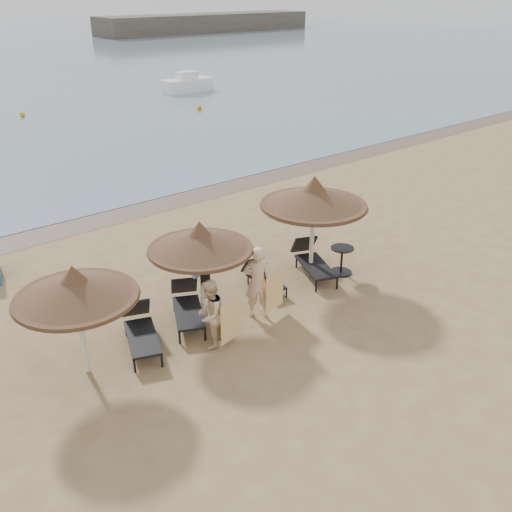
{
  "coord_description": "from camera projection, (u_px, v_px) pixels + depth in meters",
  "views": [
    {
      "loc": [
        -7.02,
        -8.88,
        7.65
      ],
      "look_at": [
        1.26,
        1.2,
        1.41
      ],
      "focal_mm": 40.0,
      "sensor_mm": 36.0,
      "label": 1
    }
  ],
  "objects": [
    {
      "name": "palapa_right",
      "position": [
        314.0,
        197.0,
        15.62
      ],
      "size": [
        3.0,
        3.0,
        2.98
      ],
      "rotation": [
        0.0,
        0.0,
        -0.06
      ],
      "color": "silver",
      "rests_on": "ground"
    },
    {
      "name": "wet_sand_strip",
      "position": [
        81.0,
        224.0,
        20.06
      ],
      "size": [
        200.0,
        1.6,
        0.01
      ],
      "primitive_type": "cube",
      "color": "brown",
      "rests_on": "ground"
    },
    {
      "name": "lounger_near_right",
      "position": [
        262.0,
        276.0,
        15.81
      ],
      "size": [
        0.73,
        1.65,
        0.71
      ],
      "rotation": [
        0.0,
        0.0,
        -0.13
      ],
      "color": "black",
      "rests_on": "ground"
    },
    {
      "name": "palapa_center",
      "position": [
        200.0,
        242.0,
        13.7
      ],
      "size": [
        2.6,
        2.6,
        2.58
      ],
      "rotation": [
        0.0,
        0.0,
        -0.3
      ],
      "color": "silver",
      "rests_on": "ground"
    },
    {
      "name": "bag_dark",
      "position": [
        205.0,
        278.0,
        13.99
      ],
      "size": [
        0.24,
        0.09,
        0.33
      ],
      "rotation": [
        0.0,
        0.0,
        -0.05
      ],
      "color": "black",
      "rests_on": "ground"
    },
    {
      "name": "buoy_mid",
      "position": [
        22.0,
        114.0,
        36.24
      ],
      "size": [
        0.33,
        0.33,
        0.33
      ],
      "primitive_type": "sphere",
      "color": "gold",
      "rests_on": "ground"
    },
    {
      "name": "side_table",
      "position": [
        342.0,
        261.0,
        16.55
      ],
      "size": [
        0.67,
        0.67,
        0.81
      ],
      "rotation": [
        0.0,
        0.0,
        0.21
      ],
      "color": "black",
      "rests_on": "ground"
    },
    {
      "name": "lounger_near_left",
      "position": [
        187.0,
        305.0,
        14.26
      ],
      "size": [
        1.5,
        2.07,
        0.89
      ],
      "rotation": [
        0.0,
        0.0,
        -0.48
      ],
      "color": "black",
      "rests_on": "ground"
    },
    {
      "name": "lounger_far_left",
      "position": [
        140.0,
        329.0,
        13.26
      ],
      "size": [
        1.32,
        2.08,
        0.89
      ],
      "rotation": [
        0.0,
        0.0,
        -0.36
      ],
      "color": "black",
      "rests_on": "ground"
    },
    {
      "name": "lounger_far_right",
      "position": [
        312.0,
        260.0,
        16.54
      ],
      "size": [
        1.43,
        2.17,
        0.93
      ],
      "rotation": [
        0.0,
        0.0,
        -0.4
      ],
      "color": "black",
      "rests_on": "ground"
    },
    {
      "name": "towel_left",
      "position": [
        231.0,
        321.0,
        13.01
      ],
      "size": [
        0.72,
        0.18,
        1.02
      ],
      "rotation": [
        0.0,
        0.0,
        0.23
      ],
      "color": "orange",
      "rests_on": "ground"
    },
    {
      "name": "buoy_right",
      "position": [
        199.0,
        107.0,
        38.19
      ],
      "size": [
        0.36,
        0.36,
        0.36
      ],
      "primitive_type": "sphere",
      "color": "gold",
      "rests_on": "ground"
    },
    {
      "name": "person_left",
      "position": [
        209.0,
        309.0,
        12.94
      ],
      "size": [
        1.07,
        1.01,
        1.96
      ],
      "primitive_type": "imported",
      "rotation": [
        0.0,
        0.0,
        3.79
      ],
      "color": "beige",
      "rests_on": "ground"
    },
    {
      "name": "towel_right",
      "position": [
        275.0,
        291.0,
        14.29
      ],
      "size": [
        0.71,
        0.18,
        1.01
      ],
      "rotation": [
        0.0,
        0.0,
        0.22
      ],
      "color": "orange",
      "rests_on": "ground"
    },
    {
      "name": "palapa_left",
      "position": [
        75.0,
        289.0,
        11.59
      ],
      "size": [
        2.6,
        2.6,
        2.57
      ],
      "rotation": [
        0.0,
        0.0,
        0.23
      ],
      "color": "silver",
      "rests_on": "ground"
    },
    {
      "name": "bag_patterned",
      "position": [
        197.0,
        270.0,
        14.19
      ],
      "size": [
        0.3,
        0.12,
        0.37
      ],
      "rotation": [
        0.0,
        0.0,
        0.07
      ],
      "color": "white",
      "rests_on": "ground"
    },
    {
      "name": "ground",
      "position": [
        247.0,
        341.0,
        13.51
      ],
      "size": [
        160.0,
        160.0,
        0.0
      ],
      "primitive_type": "plane",
      "color": "#9C7C54",
      "rests_on": "ground"
    },
    {
      "name": "person_right",
      "position": [
        258.0,
        276.0,
        14.08
      ],
      "size": [
        1.22,
        1.17,
        2.24
      ],
      "primitive_type": "imported",
      "rotation": [
        0.0,
        0.0,
        2.45
      ],
      "color": "beige",
      "rests_on": "ground"
    }
  ]
}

